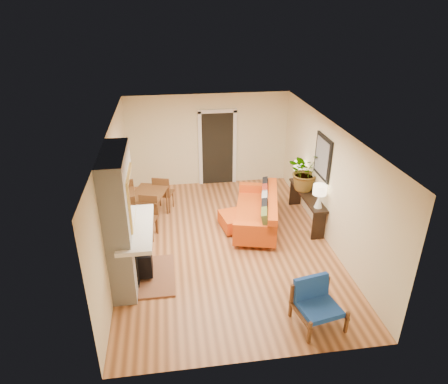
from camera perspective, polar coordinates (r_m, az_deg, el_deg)
The scene contains 10 objects.
room_shell at distance 10.80m, azimuth 1.33°, elevation 6.23°, with size 6.50×6.50×6.50m.
fireplace at distance 7.40m, azimuth -14.18°, elevation -4.36°, with size 1.09×1.68×2.60m.
sofa at distance 9.39m, azimuth 5.13°, elevation -2.82°, with size 1.44×2.34×0.86m.
ottoman at distance 9.35m, azimuth 1.83°, elevation -4.02°, with size 0.84×0.84×0.36m.
blue_chair at distance 6.95m, azimuth 13.00°, elevation -14.87°, with size 0.84×0.83×0.76m.
dining_table at distance 9.54m, azimuth -10.24°, elevation -0.97°, with size 1.11×1.82×0.96m.
console_table at distance 9.69m, azimuth 11.77°, elevation -1.01°, with size 0.34×1.85×0.72m.
lamp_near at distance 8.90m, azimuth 13.48°, elevation -0.21°, with size 0.30×0.30×0.54m.
lamp_far at distance 10.08m, azimuth 10.75°, elevation 3.22°, with size 0.30×0.30×0.54m.
houseplant at distance 9.65m, azimuth 11.56°, elevation 3.00°, with size 0.86×0.75×0.96m, color #1E5919.
Camera 1 is at (-1.10, -7.39, 4.87)m, focal length 32.00 mm.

